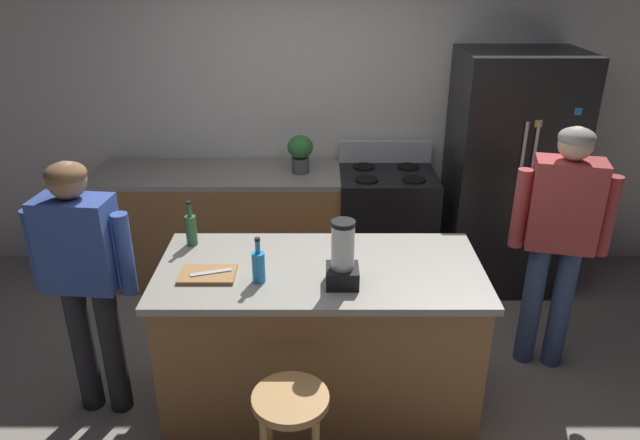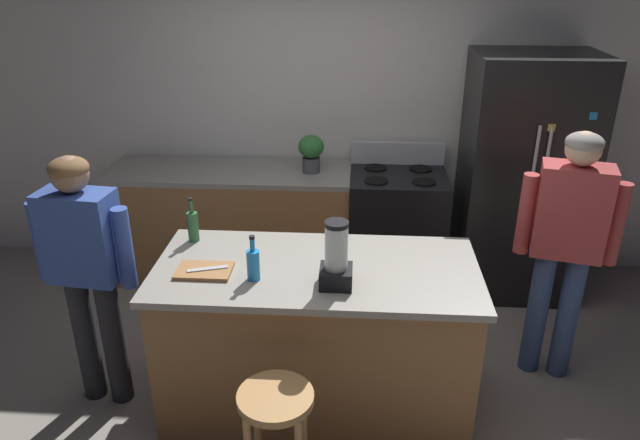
# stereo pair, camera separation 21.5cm
# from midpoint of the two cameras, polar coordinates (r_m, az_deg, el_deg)

# --- Properties ---
(ground_plane) EXTENTS (14.00, 14.00, 0.00)m
(ground_plane) POSITION_cam_midpoint_polar(r_m,az_deg,el_deg) (3.83, 1.37, -16.98)
(ground_plane) COLOR gray
(back_wall) EXTENTS (8.00, 0.10, 2.70)m
(back_wall) POSITION_cam_midpoint_polar(r_m,az_deg,el_deg) (4.97, 2.57, 10.61)
(back_wall) COLOR silver
(back_wall) RESTS_ON ground_plane
(kitchen_island) EXTENTS (1.80, 0.86, 0.94)m
(kitchen_island) POSITION_cam_midpoint_polar(r_m,az_deg,el_deg) (3.53, 1.45, -11.22)
(kitchen_island) COLOR #9E6B3D
(kitchen_island) RESTS_ON ground_plane
(back_counter_run) EXTENTS (2.00, 0.64, 0.94)m
(back_counter_run) POSITION_cam_midpoint_polar(r_m,az_deg,el_deg) (4.96, -7.02, -0.35)
(back_counter_run) COLOR #9E6B3D
(back_counter_run) RESTS_ON ground_plane
(refrigerator) EXTENTS (0.90, 0.73, 1.89)m
(refrigerator) POSITION_cam_midpoint_polar(r_m,az_deg,el_deg) (4.85, 20.13, 3.75)
(refrigerator) COLOR black
(refrigerator) RESTS_ON ground_plane
(stove_range) EXTENTS (0.76, 0.65, 1.12)m
(stove_range) POSITION_cam_midpoint_polar(r_m,az_deg,el_deg) (4.87, 8.57, -0.80)
(stove_range) COLOR black
(stove_range) RESTS_ON ground_plane
(person_by_island_left) EXTENTS (0.60, 0.26, 1.57)m
(person_by_island_left) POSITION_cam_midpoint_polar(r_m,az_deg,el_deg) (3.53, -20.03, -3.79)
(person_by_island_left) COLOR #26262B
(person_by_island_left) RESTS_ON ground_plane
(person_by_sink_right) EXTENTS (0.59, 0.31, 1.63)m
(person_by_sink_right) POSITION_cam_midpoint_polar(r_m,az_deg,el_deg) (3.87, 24.17, -1.41)
(person_by_sink_right) COLOR #384C7A
(person_by_sink_right) RESTS_ON ground_plane
(bar_stool) EXTENTS (0.36, 0.36, 0.67)m
(bar_stool) POSITION_cam_midpoint_polar(r_m,az_deg,el_deg) (2.94, -2.03, -18.71)
(bar_stool) COLOR #B7844C
(bar_stool) RESTS_ON ground_plane
(potted_plant) EXTENTS (0.20, 0.20, 0.30)m
(potted_plant) POSITION_cam_midpoint_polar(r_m,az_deg,el_deg) (4.65, 0.47, 6.64)
(potted_plant) COLOR #4C4C51
(potted_plant) RESTS_ON back_counter_run
(blender_appliance) EXTENTS (0.17, 0.17, 0.36)m
(blender_appliance) POSITION_cam_midpoint_polar(r_m,az_deg,el_deg) (3.05, 3.60, -3.79)
(blender_appliance) COLOR black
(blender_appliance) RESTS_ON kitchen_island
(bottle_olive_oil) EXTENTS (0.07, 0.07, 0.28)m
(bottle_olive_oil) POSITION_cam_midpoint_polar(r_m,az_deg,el_deg) (3.59, -10.47, -0.52)
(bottle_olive_oil) COLOR #2D6638
(bottle_olive_oil) RESTS_ON kitchen_island
(bottle_soda) EXTENTS (0.07, 0.07, 0.26)m
(bottle_soda) POSITION_cam_midpoint_polar(r_m,az_deg,el_deg) (3.13, -4.49, -4.24)
(bottle_soda) COLOR #268CD8
(bottle_soda) RESTS_ON kitchen_island
(cutting_board) EXTENTS (0.30, 0.20, 0.02)m
(cutting_board) POSITION_cam_midpoint_polar(r_m,az_deg,el_deg) (3.27, -9.24, -4.87)
(cutting_board) COLOR #9E6B3D
(cutting_board) RESTS_ON kitchen_island
(chef_knife) EXTENTS (0.22, 0.10, 0.01)m
(chef_knife) POSITION_cam_midpoint_polar(r_m,az_deg,el_deg) (3.26, -8.91, -4.68)
(chef_knife) COLOR #B7BABF
(chef_knife) RESTS_ON cutting_board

